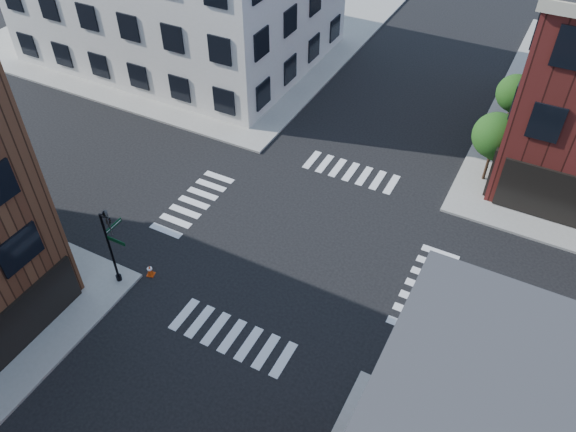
# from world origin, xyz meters

# --- Properties ---
(ground) EXTENTS (120.00, 120.00, 0.00)m
(ground) POSITION_xyz_m (0.00, 0.00, 0.00)
(ground) COLOR black
(ground) RESTS_ON ground
(sidewalk_nw) EXTENTS (30.00, 30.00, 0.15)m
(sidewalk_nw) POSITION_xyz_m (-21.00, 21.00, 0.07)
(sidewalk_nw) COLOR gray
(sidewalk_nw) RESTS_ON ground
(tree_near) EXTENTS (2.69, 2.69, 4.49)m
(tree_near) POSITION_xyz_m (7.56, 9.98, 3.16)
(tree_near) COLOR black
(tree_near) RESTS_ON ground
(tree_far) EXTENTS (2.43, 2.43, 4.07)m
(tree_far) POSITION_xyz_m (7.56, 15.98, 2.87)
(tree_far) COLOR black
(tree_far) RESTS_ON ground
(signal_pole) EXTENTS (1.29, 1.24, 4.60)m
(signal_pole) POSITION_xyz_m (-6.72, -6.68, 2.86)
(signal_pole) COLOR black
(signal_pole) RESTS_ON ground
(box_truck) EXTENTS (7.74, 2.87, 3.44)m
(box_truck) POSITION_xyz_m (13.63, -4.09, 1.79)
(box_truck) COLOR white
(box_truck) RESTS_ON ground
(traffic_cone) EXTENTS (0.46, 0.46, 0.69)m
(traffic_cone) POSITION_xyz_m (-5.70, -5.70, 0.33)
(traffic_cone) COLOR #D83D09
(traffic_cone) RESTS_ON ground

